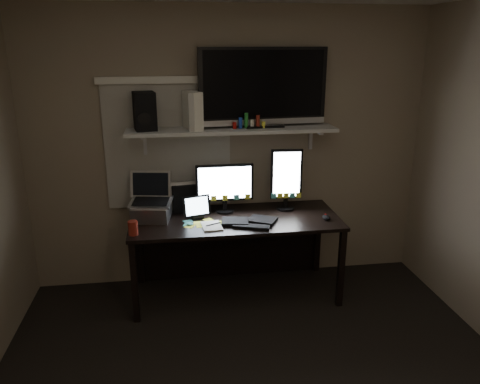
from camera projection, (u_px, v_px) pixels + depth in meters
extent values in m
plane|color=#816E5C|center=(230.00, 150.00, 4.25)|extent=(3.60, 0.00, 3.60)
cube|color=#BCB7A9|center=(168.00, 147.00, 4.14)|extent=(1.10, 0.02, 1.10)
cube|color=black|center=(235.00, 220.00, 4.06)|extent=(1.80, 0.75, 0.03)
cube|color=black|center=(231.00, 242.00, 4.50)|extent=(1.80, 0.02, 0.70)
cube|color=black|center=(135.00, 283.00, 3.73)|extent=(0.05, 0.05, 0.70)
cube|color=black|center=(341.00, 269.00, 3.97)|extent=(0.05, 0.05, 0.70)
cube|color=black|center=(139.00, 248.00, 4.36)|extent=(0.05, 0.05, 0.70)
cube|color=black|center=(317.00, 238.00, 4.60)|extent=(0.05, 0.05, 0.70)
cube|color=beige|center=(232.00, 130.00, 4.02)|extent=(1.80, 0.35, 0.03)
cube|color=black|center=(225.00, 188.00, 4.13)|extent=(0.51, 0.06, 0.45)
cube|color=black|center=(286.00, 179.00, 4.18)|extent=(0.29, 0.07, 0.57)
cube|color=black|center=(249.00, 221.00, 3.94)|extent=(0.50, 0.33, 0.03)
ellipsoid|color=black|center=(326.00, 217.00, 4.02)|extent=(0.07, 0.10, 0.04)
cube|color=silver|center=(212.00, 226.00, 3.85)|extent=(0.18, 0.23, 0.01)
cube|color=black|center=(197.00, 207.00, 4.01)|extent=(0.25, 0.16, 0.21)
cube|color=black|center=(184.00, 197.00, 4.17)|extent=(0.22, 0.13, 0.27)
cube|color=silver|center=(151.00, 198.00, 3.95)|extent=(0.39, 0.34, 0.39)
cylinder|color=maroon|center=(133.00, 228.00, 3.68)|extent=(0.10, 0.10, 0.11)
cube|color=black|center=(263.00, 87.00, 3.99)|extent=(1.13, 0.30, 0.67)
cube|color=silver|center=(193.00, 110.00, 3.92)|extent=(0.17, 0.28, 0.32)
cube|color=black|center=(145.00, 111.00, 3.88)|extent=(0.21, 0.24, 0.32)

